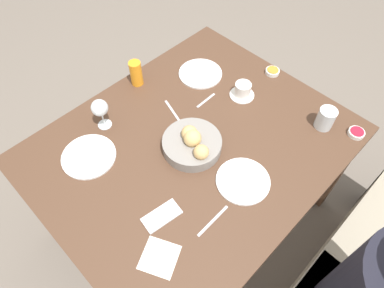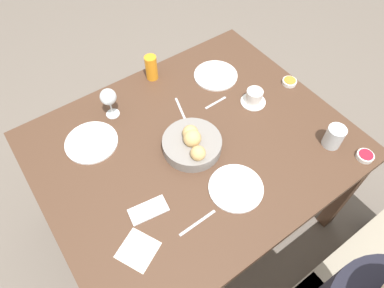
{
  "view_description": "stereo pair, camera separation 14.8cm",
  "coord_description": "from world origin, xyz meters",
  "px_view_note": "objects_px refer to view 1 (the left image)",
  "views": [
    {
      "loc": [
        0.64,
        0.64,
        1.96
      ],
      "look_at": [
        0.02,
        0.02,
        0.76
      ],
      "focal_mm": 32.0,
      "sensor_mm": 36.0,
      "label": 1
    },
    {
      "loc": [
        0.53,
        0.73,
        1.96
      ],
      "look_at": [
        0.02,
        0.02,
        0.76
      ],
      "focal_mm": 32.0,
      "sensor_mm": 36.0,
      "label": 2
    }
  ],
  "objects_px": {
    "wine_glass": "(100,109)",
    "knife_silver": "(173,112)",
    "water_tumbler": "(326,118)",
    "jam_bowl_honey": "(272,71)",
    "plate_near_left": "(200,74)",
    "plate_far_center": "(243,181)",
    "fork_silver": "(213,221)",
    "jam_bowl_berry": "(356,133)",
    "juice_glass": "(136,73)",
    "spoon_coffee": "(206,100)",
    "coffee_cup": "(243,90)",
    "cell_phone": "(162,216)",
    "plate_near_right": "(89,156)",
    "napkin": "(159,257)",
    "bread_basket": "(192,143)"
  },
  "relations": [
    {
      "from": "plate_far_center",
      "to": "fork_silver",
      "type": "relative_size",
      "value": 1.33
    },
    {
      "from": "juice_glass",
      "to": "cell_phone",
      "type": "relative_size",
      "value": 0.83
    },
    {
      "from": "jam_bowl_berry",
      "to": "knife_silver",
      "type": "relative_size",
      "value": 0.44
    },
    {
      "from": "plate_near_right",
      "to": "knife_silver",
      "type": "distance_m",
      "value": 0.44
    },
    {
      "from": "water_tumbler",
      "to": "jam_bowl_honey",
      "type": "height_order",
      "value": "water_tumbler"
    },
    {
      "from": "knife_silver",
      "to": "juice_glass",
      "type": "bearing_deg",
      "value": -91.71
    },
    {
      "from": "bread_basket",
      "to": "jam_bowl_honey",
      "type": "distance_m",
      "value": 0.64
    },
    {
      "from": "wine_glass",
      "to": "knife_silver",
      "type": "distance_m",
      "value": 0.34
    },
    {
      "from": "juice_glass",
      "to": "jam_bowl_berry",
      "type": "distance_m",
      "value": 1.08
    },
    {
      "from": "juice_glass",
      "to": "spoon_coffee",
      "type": "distance_m",
      "value": 0.37
    },
    {
      "from": "plate_near_left",
      "to": "plate_far_center",
      "type": "distance_m",
      "value": 0.67
    },
    {
      "from": "fork_silver",
      "to": "knife_silver",
      "type": "relative_size",
      "value": 1.02
    },
    {
      "from": "cell_phone",
      "to": "jam_bowl_berry",
      "type": "bearing_deg",
      "value": 159.84
    },
    {
      "from": "juice_glass",
      "to": "coffee_cup",
      "type": "distance_m",
      "value": 0.53
    },
    {
      "from": "jam_bowl_berry",
      "to": "jam_bowl_honey",
      "type": "xyz_separation_m",
      "value": [
        -0.06,
        -0.52,
        0.0
      ]
    },
    {
      "from": "plate_near_right",
      "to": "jam_bowl_honey",
      "type": "distance_m",
      "value": 1.02
    },
    {
      "from": "coffee_cup",
      "to": "cell_phone",
      "type": "relative_size",
      "value": 0.77
    },
    {
      "from": "knife_silver",
      "to": "spoon_coffee",
      "type": "bearing_deg",
      "value": 160.64
    },
    {
      "from": "plate_far_center",
      "to": "coffee_cup",
      "type": "relative_size",
      "value": 1.83
    },
    {
      "from": "knife_silver",
      "to": "fork_silver",
      "type": "bearing_deg",
      "value": 61.9
    },
    {
      "from": "water_tumbler",
      "to": "cell_phone",
      "type": "xyz_separation_m",
      "value": [
        0.83,
        -0.19,
        -0.05
      ]
    },
    {
      "from": "water_tumbler",
      "to": "jam_bowl_berry",
      "type": "bearing_deg",
      "value": 114.81
    },
    {
      "from": "jam_bowl_honey",
      "to": "cell_phone",
      "type": "xyz_separation_m",
      "value": [
        0.95,
        0.19,
        -0.01
      ]
    },
    {
      "from": "plate_near_right",
      "to": "spoon_coffee",
      "type": "bearing_deg",
      "value": 167.9
    },
    {
      "from": "jam_bowl_berry",
      "to": "cell_phone",
      "type": "relative_size",
      "value": 0.46
    },
    {
      "from": "plate_near_right",
      "to": "coffee_cup",
      "type": "xyz_separation_m",
      "value": [
        -0.75,
        0.23,
        0.03
      ]
    },
    {
      "from": "cell_phone",
      "to": "napkin",
      "type": "bearing_deg",
      "value": 45.01
    },
    {
      "from": "water_tumbler",
      "to": "coffee_cup",
      "type": "bearing_deg",
      "value": -73.86
    },
    {
      "from": "plate_near_left",
      "to": "coffee_cup",
      "type": "xyz_separation_m",
      "value": [
        -0.04,
        0.25,
        0.03
      ]
    },
    {
      "from": "jam_bowl_berry",
      "to": "napkin",
      "type": "distance_m",
      "value": 1.03
    },
    {
      "from": "plate_near_left",
      "to": "plate_near_right",
      "type": "height_order",
      "value": "same"
    },
    {
      "from": "jam_bowl_berry",
      "to": "jam_bowl_honey",
      "type": "distance_m",
      "value": 0.52
    },
    {
      "from": "fork_silver",
      "to": "bread_basket",
      "type": "bearing_deg",
      "value": -122.11
    },
    {
      "from": "wine_glass",
      "to": "spoon_coffee",
      "type": "height_order",
      "value": "wine_glass"
    },
    {
      "from": "water_tumbler",
      "to": "cell_phone",
      "type": "relative_size",
      "value": 0.64
    },
    {
      "from": "plate_far_center",
      "to": "jam_bowl_honey",
      "type": "relative_size",
      "value": 3.07
    },
    {
      "from": "water_tumbler",
      "to": "jam_bowl_honey",
      "type": "xyz_separation_m",
      "value": [
        -0.12,
        -0.38,
        -0.04
      ]
    },
    {
      "from": "coffee_cup",
      "to": "knife_silver",
      "type": "bearing_deg",
      "value": -26.73
    },
    {
      "from": "bread_basket",
      "to": "juice_glass",
      "type": "distance_m",
      "value": 0.5
    },
    {
      "from": "water_tumbler",
      "to": "jam_bowl_honey",
      "type": "distance_m",
      "value": 0.4
    },
    {
      "from": "plate_near_right",
      "to": "plate_far_center",
      "type": "distance_m",
      "value": 0.67
    },
    {
      "from": "plate_far_center",
      "to": "fork_silver",
      "type": "xyz_separation_m",
      "value": [
        0.21,
        0.03,
        -0.0
      ]
    },
    {
      "from": "wine_glass",
      "to": "plate_near_right",
      "type": "bearing_deg",
      "value": 31.63
    },
    {
      "from": "plate_far_center",
      "to": "jam_bowl_honey",
      "type": "height_order",
      "value": "jam_bowl_honey"
    },
    {
      "from": "water_tumbler",
      "to": "spoon_coffee",
      "type": "distance_m",
      "value": 0.56
    },
    {
      "from": "wine_glass",
      "to": "knife_silver",
      "type": "bearing_deg",
      "value": 148.93
    },
    {
      "from": "bread_basket",
      "to": "knife_silver",
      "type": "height_order",
      "value": "bread_basket"
    },
    {
      "from": "knife_silver",
      "to": "coffee_cup",
      "type": "bearing_deg",
      "value": 153.27
    },
    {
      "from": "plate_near_right",
      "to": "knife_silver",
      "type": "height_order",
      "value": "plate_near_right"
    },
    {
      "from": "fork_silver",
      "to": "spoon_coffee",
      "type": "relative_size",
      "value": 1.33
    }
  ]
}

